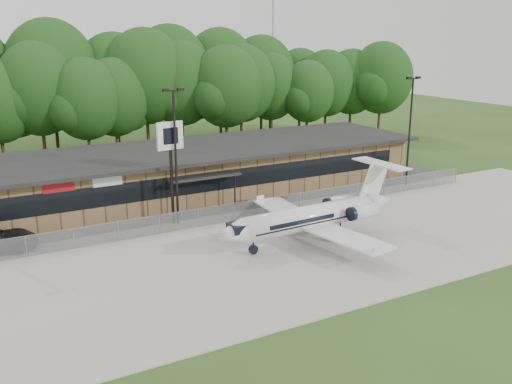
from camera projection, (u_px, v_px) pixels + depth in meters
ground at (373, 294)px, 31.65m from camera, size 160.00×160.00×0.00m
apron at (295, 248)px, 38.36m from camera, size 64.00×18.00×0.08m
parking_lot at (221, 205)px, 48.04m from camera, size 50.00×9.00×0.06m
terminal at (199, 169)px, 51.19m from camera, size 41.00×11.65×4.30m
fence at (246, 210)px, 44.05m from camera, size 46.00×0.04×1.52m
treeline at (134, 92)px, 64.95m from camera, size 72.00×12.00×15.00m
radio_mast at (273, 44)px, 78.98m from camera, size 0.20×0.20×25.00m
light_pole_mid at (175, 147)px, 41.57m from camera, size 1.55×0.30×10.23m
light_pole_right at (410, 124)px, 52.37m from camera, size 1.55×0.30×10.23m
business_jet at (315, 217)px, 39.12m from camera, size 14.94×13.30×5.04m
pole_sign at (170, 147)px, 41.69m from camera, size 2.06×0.48×7.81m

